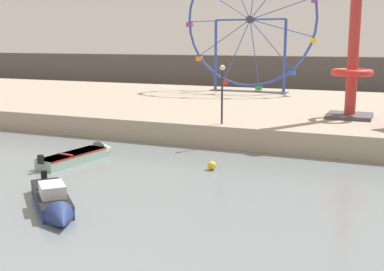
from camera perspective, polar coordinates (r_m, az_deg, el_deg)
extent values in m
cube|color=tan|center=(39.80, 12.21, 2.61)|extent=(110.00, 24.34, 1.32)
cube|color=#564C47|center=(62.26, 16.30, 6.74)|extent=(140.00, 3.00, 4.40)
cube|color=navy|center=(19.83, -15.98, -7.01)|extent=(3.71, 3.65, 0.51)
cube|color=black|center=(19.77, -16.01, -6.41)|extent=(3.70, 3.63, 0.08)
cone|color=navy|center=(17.38, -14.88, -9.50)|extent=(1.53, 1.53, 1.04)
cube|color=black|center=(21.79, -16.75, -4.44)|extent=(0.31, 0.31, 0.44)
cube|color=silver|center=(19.20, -15.86, -6.06)|extent=(1.49, 1.49, 0.47)
cube|color=black|center=(20.24, -16.21, -5.81)|extent=(0.76, 0.78, 0.06)
cube|color=#93BCAD|center=(26.18, -13.63, -2.56)|extent=(1.66, 4.16, 0.53)
cube|color=#B2231E|center=(26.13, -13.65, -2.08)|extent=(1.67, 4.12, 0.08)
cone|color=#93BCAD|center=(28.01, -9.99, -1.54)|extent=(1.21, 1.25, 1.06)
cube|color=black|center=(24.67, -17.11, -2.66)|extent=(0.26, 0.23, 0.44)
cube|color=#B2231E|center=(25.76, -14.44, -2.14)|extent=(0.97, 0.29, 0.06)
torus|color=#334CA8|center=(48.81, 6.73, 13.17)|extent=(12.88, 0.24, 12.88)
cylinder|color=#38383D|center=(48.81, 6.73, 13.17)|extent=(0.70, 0.50, 0.70)
cylinder|color=#334CA8|center=(49.73, 3.69, 15.09)|extent=(5.42, 0.08, 3.38)
cylinder|color=#334CA8|center=(49.79, 3.15, 13.11)|extent=(6.32, 0.08, 0.20)
cube|color=purple|center=(50.94, -0.28, 12.70)|extent=(0.56, 0.48, 0.44)
cylinder|color=#334CA8|center=(49.58, 3.72, 11.16)|extent=(5.29, 0.08, 3.58)
cube|color=orange|center=(50.53, 0.84, 8.86)|extent=(0.56, 0.48, 0.44)
cylinder|color=#334CA8|center=(49.15, 5.23, 9.81)|extent=(2.59, 0.08, 5.83)
cube|color=red|center=(49.70, 3.78, 6.17)|extent=(0.56, 0.48, 0.44)
cylinder|color=#334CA8|center=(48.64, 7.23, 9.50)|extent=(1.10, 0.08, 6.25)
cube|color=#33934C|center=(48.70, 7.71, 5.48)|extent=(0.56, 0.48, 0.44)
cylinder|color=#334CA8|center=(48.22, 9.12, 10.35)|extent=(4.29, 0.08, 4.75)
cube|color=#3356B7|center=(47.84, 11.50, 7.12)|extent=(0.56, 0.48, 0.44)
cylinder|color=#334CA8|center=(48.02, 10.28, 12.12)|extent=(6.12, 0.08, 1.74)
cube|color=yellow|center=(47.42, 13.89, 10.66)|extent=(0.56, 0.48, 0.44)
cylinder|color=#334CA8|center=(48.10, 10.31, 14.24)|extent=(6.05, 0.08, 1.97)
cube|color=purple|center=(47.57, 14.01, 14.95)|extent=(0.56, 0.48, 0.44)
cylinder|color=#334CA8|center=(49.88, 2.76, 9.21)|extent=(0.28, 0.28, 6.92)
cylinder|color=#334CA8|center=(47.93, 10.68, 8.97)|extent=(0.28, 0.28, 6.92)
cylinder|color=#334CA8|center=(48.81, 6.73, 13.17)|extent=(6.95, 0.18, 0.18)
cube|color=#4C4C51|center=(49.01, 6.55, 5.11)|extent=(7.75, 1.20, 0.08)
cylinder|color=#BC332D|center=(33.24, 18.26, 11.06)|extent=(0.70, 0.70, 10.61)
torus|color=red|center=(33.29, 18.02, 6.95)|extent=(2.64, 2.64, 0.44)
cube|color=#4C4C51|center=(33.58, 17.74, 2.19)|extent=(2.80, 2.80, 0.24)
cylinder|color=#2D2D33|center=(29.34, 3.49, 4.43)|extent=(0.12, 0.12, 3.21)
sphere|color=#F2EACC|center=(29.19, 3.53, 7.83)|extent=(0.32, 0.32, 0.32)
sphere|color=yellow|center=(24.15, 2.29, -3.48)|extent=(0.44, 0.44, 0.44)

